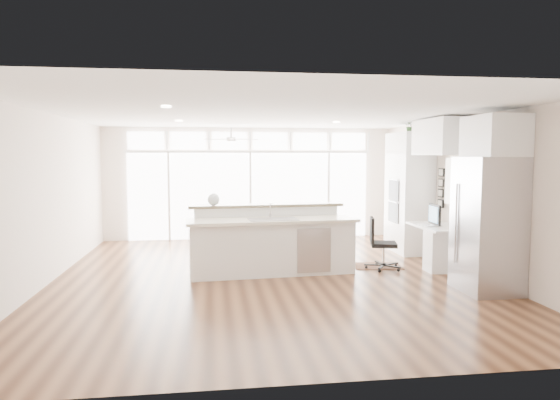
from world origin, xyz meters
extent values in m
cube|color=#432514|center=(0.00, 0.00, -0.01)|extent=(7.00, 8.00, 0.02)
cube|color=white|center=(0.00, 0.00, 2.70)|extent=(7.00, 8.00, 0.02)
cube|color=silver|center=(0.00, 4.00, 1.35)|extent=(7.00, 0.04, 2.70)
cube|color=silver|center=(0.00, -4.00, 1.35)|extent=(7.00, 0.04, 2.70)
cube|color=silver|center=(-3.50, 0.00, 1.35)|extent=(0.04, 8.00, 2.70)
cube|color=silver|center=(3.50, 0.00, 1.35)|extent=(0.04, 8.00, 2.70)
cube|color=white|center=(0.00, 3.94, 1.05)|extent=(5.80, 0.06, 2.08)
cube|color=white|center=(0.00, 3.94, 2.38)|extent=(5.90, 0.06, 0.40)
cube|color=white|center=(3.46, 0.30, 1.55)|extent=(0.04, 0.85, 0.85)
cube|color=silver|center=(-0.50, 2.80, 2.48)|extent=(1.16, 1.16, 0.32)
cube|color=silver|center=(0.00, 0.20, 2.68)|extent=(3.40, 3.00, 0.02)
cube|color=white|center=(3.17, 1.80, 1.25)|extent=(0.64, 1.20, 2.50)
cube|color=white|center=(3.13, 0.30, 0.38)|extent=(0.72, 1.30, 0.76)
cube|color=white|center=(3.17, 0.30, 2.35)|extent=(0.64, 1.30, 0.64)
cube|color=#ADACB1|center=(3.11, -1.35, 1.00)|extent=(0.76, 0.90, 2.00)
cube|color=white|center=(3.17, -1.35, 2.30)|extent=(0.64, 0.90, 0.60)
cube|color=black|center=(3.46, 0.92, 1.40)|extent=(0.06, 0.22, 0.80)
cube|color=white|center=(0.08, 0.22, 0.58)|extent=(2.98, 1.31, 1.15)
cube|color=#371C11|center=(2.06, 0.49, 0.01)|extent=(0.91, 0.70, 0.01)
cube|color=black|center=(2.09, 0.26, 0.46)|extent=(0.57, 0.54, 0.92)
sphere|color=silver|center=(-0.90, 0.55, 1.26)|extent=(0.23, 0.23, 0.21)
cube|color=black|center=(3.05, 0.30, 0.96)|extent=(0.11, 0.49, 0.41)
cube|color=silver|center=(2.88, 0.30, 0.77)|extent=(0.17, 0.35, 0.02)
imported|color=#2D5926|center=(3.17, 1.80, 2.61)|extent=(0.25, 0.28, 0.21)
camera|label=1|loc=(-0.92, -8.17, 2.01)|focal=32.00mm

